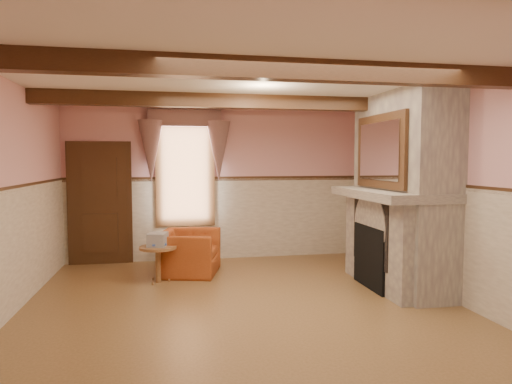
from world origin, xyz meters
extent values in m
cube|color=brown|center=(0.00, 0.00, 0.00)|extent=(5.50, 6.00, 0.01)
cube|color=silver|center=(0.00, 0.00, 2.80)|extent=(5.50, 6.00, 0.01)
cube|color=pink|center=(0.00, 3.00, 1.40)|extent=(5.50, 0.02, 2.80)
cube|color=pink|center=(0.00, -3.00, 1.40)|extent=(5.50, 0.02, 2.80)
cube|color=pink|center=(2.75, 0.00, 1.40)|extent=(0.02, 6.00, 2.80)
cube|color=black|center=(2.00, 0.60, 0.45)|extent=(0.20, 0.95, 0.90)
imported|color=#994219|center=(-0.60, 1.96, 0.34)|extent=(1.16, 1.25, 0.68)
cylinder|color=brown|center=(-1.07, 1.48, 0.28)|extent=(0.56, 0.56, 0.55)
cube|color=#B7AD8C|center=(-1.07, 1.50, 0.65)|extent=(0.32, 0.37, 0.20)
cube|color=silver|center=(-0.67, 2.70, 0.30)|extent=(0.72, 0.30, 0.60)
imported|color=brown|center=(2.24, 0.85, 1.46)|extent=(0.32, 0.32, 0.08)
cube|color=black|center=(2.24, 1.17, 1.52)|extent=(0.14, 0.24, 0.20)
cylinder|color=gold|center=(2.24, 0.85, 1.56)|extent=(0.11, 0.11, 0.28)
cylinder|color=#A62714|center=(2.24, -0.21, 1.50)|extent=(0.06, 0.06, 0.16)
cylinder|color=gold|center=(2.24, 0.31, 1.48)|extent=(0.06, 0.06, 0.12)
cube|color=gray|center=(2.42, 0.60, 1.40)|extent=(0.85, 2.00, 2.80)
cube|color=gray|center=(2.24, 0.60, 1.36)|extent=(1.05, 2.05, 0.12)
cube|color=silver|center=(2.06, 0.60, 1.97)|extent=(0.06, 1.44, 1.04)
cube|color=black|center=(-2.10, 2.94, 1.05)|extent=(1.10, 0.10, 2.10)
cube|color=white|center=(-0.60, 2.97, 1.65)|extent=(1.06, 0.08, 2.02)
cube|color=gray|center=(-0.60, 2.88, 2.25)|extent=(1.30, 0.14, 1.40)
cube|color=black|center=(0.00, -1.20, 2.70)|extent=(5.50, 0.18, 0.20)
cube|color=black|center=(0.00, 1.20, 2.70)|extent=(5.50, 0.18, 0.20)
camera|label=1|loc=(-0.90, -5.46, 1.84)|focal=32.00mm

